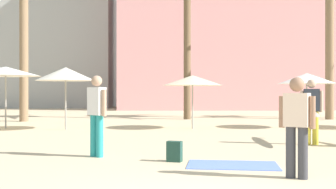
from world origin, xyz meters
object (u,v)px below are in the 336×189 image
object	(u,v)px
cafe_umbrella_2	(307,79)
person_mid_right	(97,112)
person_far_left	(297,123)
cafe_umbrella_0	(66,74)
cafe_umbrella_4	(6,71)
person_mid_left	(310,110)
beach_towel	(233,165)
backpack	(175,152)
cafe_umbrella_3	(192,80)

from	to	relation	value
cafe_umbrella_2	person_mid_right	xyz separation A→B (m)	(-7.25, -7.59, -1.01)
cafe_umbrella_2	person_mid_right	distance (m)	10.54
cafe_umbrella_2	person_far_left	size ratio (longest dim) A/B	1.38
cafe_umbrella_0	cafe_umbrella_4	bearing A→B (deg)	165.87
cafe_umbrella_0	person_mid_left	bearing A→B (deg)	-31.01
person_mid_left	cafe_umbrella_2	bearing A→B (deg)	174.58
cafe_umbrella_0	cafe_umbrella_2	size ratio (longest dim) A/B	1.04
cafe_umbrella_0	beach_towel	bearing A→B (deg)	-57.93
cafe_umbrella_0	beach_towel	xyz separation A→B (m)	(5.08, -8.11, -2.13)
cafe_umbrella_0	person_mid_left	distance (m)	9.17
beach_towel	person_mid_left	bearing A→B (deg)	51.73
cafe_umbrella_4	person_far_left	xyz separation A→B (m)	(8.46, -10.02, -1.36)
backpack	person_far_left	size ratio (longest dim) A/B	0.25
person_far_left	backpack	bearing A→B (deg)	82.03
cafe_umbrella_3	cafe_umbrella_4	xyz separation A→B (m)	(-7.43, 0.20, 0.37)
cafe_umbrella_0	cafe_umbrella_2	xyz separation A→B (m)	(9.52, 0.63, -0.15)
backpack	beach_towel	bearing A→B (deg)	-94.31
cafe_umbrella_0	person_mid_right	distance (m)	7.41
person_mid_left	person_mid_right	world-z (taller)	person_mid_right
cafe_umbrella_4	backpack	size ratio (longest dim) A/B	6.53
backpack	person_far_left	bearing A→B (deg)	-112.75
cafe_umbrella_2	cafe_umbrella_3	bearing A→B (deg)	-177.55
cafe_umbrella_4	beach_towel	xyz separation A→B (m)	(7.61, -8.75, -2.27)
cafe_umbrella_0	cafe_umbrella_2	distance (m)	9.54
cafe_umbrella_2	backpack	distance (m)	10.12
cafe_umbrella_2	backpack	size ratio (longest dim) A/B	5.47
beach_towel	person_mid_right	bearing A→B (deg)	157.65
person_mid_left	person_mid_right	bearing A→B (deg)	-55.05
cafe_umbrella_4	person_mid_left	xyz separation A→B (m)	(10.31, -5.32, -1.33)
person_far_left	person_mid_right	xyz separation A→B (m)	(-3.66, 2.43, 0.07)
cafe_umbrella_3	person_mid_right	distance (m)	7.90
backpack	cafe_umbrella_4	bearing A→B (deg)	57.04
backpack	person_mid_left	distance (m)	4.89
cafe_umbrella_3	person_far_left	world-z (taller)	cafe_umbrella_3
cafe_umbrella_3	beach_towel	distance (m)	8.76
cafe_umbrella_2	cafe_umbrella_4	xyz separation A→B (m)	(-12.04, 0.00, 0.28)
cafe_umbrella_2	cafe_umbrella_4	distance (m)	12.04
cafe_umbrella_4	person_far_left	bearing A→B (deg)	-49.83
cafe_umbrella_0	person_far_left	size ratio (longest dim) A/B	1.44
cafe_umbrella_4	backpack	world-z (taller)	cafe_umbrella_4
person_mid_left	cafe_umbrella_3	bearing A→B (deg)	-138.04
beach_towel	person_mid_right	xyz separation A→B (m)	(-2.82, 1.16, 0.98)
cafe_umbrella_2	cafe_umbrella_4	bearing A→B (deg)	179.99
cafe_umbrella_4	person_mid_left	distance (m)	11.68
cafe_umbrella_2	cafe_umbrella_0	bearing A→B (deg)	-176.20
person_mid_left	person_far_left	world-z (taller)	person_mid_left
backpack	person_mid_right	distance (m)	1.99
cafe_umbrella_4	backpack	xyz separation A→B (m)	(6.49, -8.27, -2.07)
person_far_left	person_mid_right	bearing A→B (deg)	90.18
person_mid_right	person_far_left	bearing A→B (deg)	-81.75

